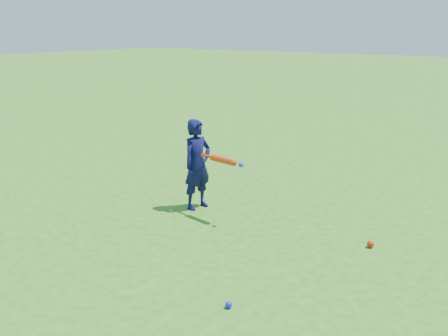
# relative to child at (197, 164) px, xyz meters

# --- Properties ---
(ground) EXTENTS (80.00, 80.00, 0.00)m
(ground) POSITION_rel_child_xyz_m (0.00, -0.22, -0.60)
(ground) COLOR #2D701A
(ground) RESTS_ON ground
(child) EXTENTS (0.34, 0.47, 1.20)m
(child) POSITION_rel_child_xyz_m (0.00, 0.00, 0.00)
(child) COLOR #0D0D40
(child) RESTS_ON ground
(ground_ball_red) EXTENTS (0.08, 0.08, 0.08)m
(ground_ball_red) POSITION_rel_child_xyz_m (2.33, 0.16, -0.56)
(ground_ball_red) COLOR red
(ground_ball_red) RESTS_ON ground
(ground_ball_blue) EXTENTS (0.06, 0.06, 0.06)m
(ground_ball_blue) POSITION_rel_child_xyz_m (1.81, -1.76, -0.57)
(ground_ball_blue) COLOR #0D1BEA
(ground_ball_blue) RESTS_ON ground
(bat_swing) EXTENTS (0.71, 0.16, 0.08)m
(bat_swing) POSITION_rel_child_xyz_m (0.54, -0.13, 0.17)
(bat_swing) COLOR red
(bat_swing) RESTS_ON ground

